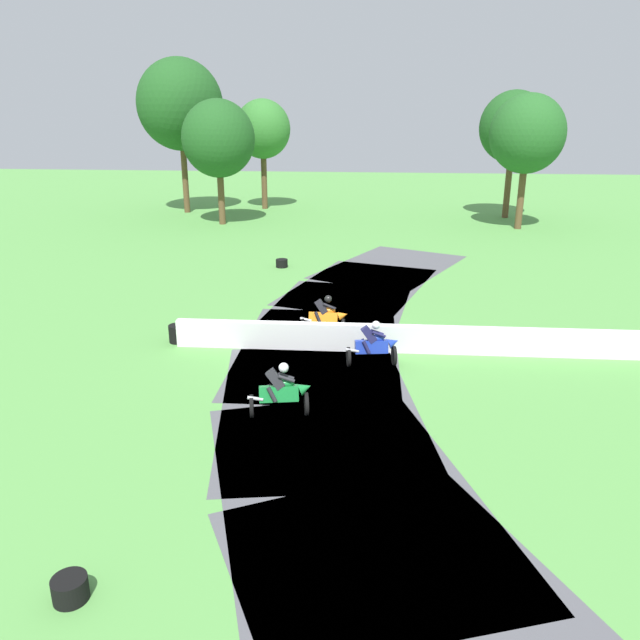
{
  "coord_description": "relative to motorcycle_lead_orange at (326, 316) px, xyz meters",
  "views": [
    {
      "loc": [
        1.83,
        -18.8,
        7.47
      ],
      "look_at": [
        0.0,
        0.34,
        0.9
      ],
      "focal_mm": 34.78,
      "sensor_mm": 36.0,
      "label": 1
    }
  ],
  "objects": [
    {
      "name": "ground_plane",
      "position": [
        -0.08,
        -1.55,
        -0.63
      ],
      "size": [
        120.0,
        120.0,
        0.0
      ],
      "primitive_type": "plane",
      "color": "#569947"
    },
    {
      "name": "track_asphalt",
      "position": [
        1.11,
        -1.53,
        -0.63
      ],
      "size": [
        9.86,
        32.57,
        0.01
      ],
      "color": "#515156",
      "rests_on": "ground"
    },
    {
      "name": "safety_barrier",
      "position": [
        5.25,
        -1.47,
        -0.18
      ],
      "size": [
        20.08,
        0.61,
        0.9
      ],
      "primitive_type": "cube",
      "rotation": [
        0.0,
        0.0,
        -1.56
      ],
      "color": "white",
      "rests_on": "ground"
    },
    {
      "name": "motorcycle_lead_orange",
      "position": [
        0.0,
        0.0,
        0.0
      ],
      "size": [
        1.69,
        0.88,
        1.42
      ],
      "color": "black",
      "rests_on": "ground"
    },
    {
      "name": "motorcycle_chase_blue",
      "position": [
        1.71,
        -2.65,
        0.02
      ],
      "size": [
        1.67,
        0.93,
        1.43
      ],
      "color": "black",
      "rests_on": "ground"
    },
    {
      "name": "motorcycle_trailing_green",
      "position": [
        -0.59,
        -6.15,
        0.02
      ],
      "size": [
        1.67,
        0.99,
        1.43
      ],
      "color": "black",
      "rests_on": "ground"
    },
    {
      "name": "tire_stack_near",
      "position": [
        -3.0,
        9.34,
        -0.43
      ],
      "size": [
        0.59,
        0.59,
        0.4
      ],
      "color": "black",
      "rests_on": "ground"
    },
    {
      "name": "tire_stack_mid_a",
      "position": [
        -4.9,
        -1.33,
        -0.33
      ],
      "size": [
        0.57,
        0.57,
        0.6
      ],
      "color": "black",
      "rests_on": "ground"
    },
    {
      "name": "tire_stack_mid_b",
      "position": [
        -2.99,
        -12.8,
        -0.43
      ],
      "size": [
        0.57,
        0.57,
        0.4
      ],
      "color": "black",
      "rests_on": "ground"
    },
    {
      "name": "tree_far_left",
      "position": [
        10.83,
        25.58,
        5.62
      ],
      "size": [
        4.66,
        4.66,
        8.73
      ],
      "color": "brown",
      "rests_on": "ground"
    },
    {
      "name": "tree_far_right",
      "position": [
        -7.26,
        28.15,
        5.34
      ],
      "size": [
        4.19,
        4.19,
        8.21
      ],
      "color": "brown",
      "rests_on": "ground"
    },
    {
      "name": "tree_mid_rise",
      "position": [
        -12.81,
        25.76,
        7.11
      ],
      "size": [
        6.16,
        6.16,
        10.99
      ],
      "color": "brown",
      "rests_on": "ground"
    },
    {
      "name": "tree_behind_barrier",
      "position": [
        -8.9,
        21.02,
        4.97
      ],
      "size": [
        4.78,
        4.78,
        8.13
      ],
      "color": "brown",
      "rests_on": "ground"
    },
    {
      "name": "tree_distant",
      "position": [
        10.84,
        21.16,
        5.33
      ],
      "size": [
        4.67,
        4.67,
        8.44
      ],
      "color": "brown",
      "rests_on": "ground"
    }
  ]
}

